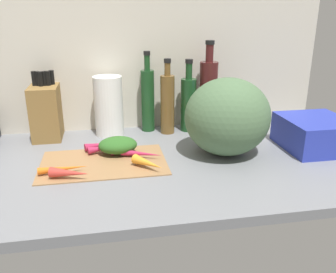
# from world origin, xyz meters

# --- Properties ---
(ground_plane) EXTENTS (1.70, 0.80, 0.03)m
(ground_plane) POSITION_xyz_m (0.00, 0.00, -0.01)
(ground_plane) COLOR slate
(wall_back) EXTENTS (1.70, 0.03, 0.60)m
(wall_back) POSITION_xyz_m (0.00, 0.39, 0.30)
(wall_back) COLOR beige
(wall_back) RESTS_ON ground_plane
(cutting_board) EXTENTS (0.42, 0.27, 0.01)m
(cutting_board) POSITION_xyz_m (-0.10, -0.00, 0.00)
(cutting_board) COLOR #997047
(cutting_board) RESTS_ON ground_plane
(carrot_0) EXTENTS (0.13, 0.07, 0.03)m
(carrot_0) POSITION_xyz_m (-0.20, -0.11, 0.02)
(carrot_0) COLOR red
(carrot_0) RESTS_ON cutting_board
(carrot_1) EXTENTS (0.10, 0.11, 0.03)m
(carrot_1) POSITION_xyz_m (0.04, -0.08, 0.02)
(carrot_1) COLOR orange
(carrot_1) RESTS_ON cutting_board
(carrot_2) EXTENTS (0.15, 0.03, 0.02)m
(carrot_2) POSITION_xyz_m (-0.23, -0.06, 0.02)
(carrot_2) COLOR orange
(carrot_2) RESTS_ON cutting_board
(carrot_3) EXTENTS (0.12, 0.12, 0.02)m
(carrot_3) POSITION_xyz_m (-0.02, 0.10, 0.02)
(carrot_3) COLOR #B2264C
(carrot_3) RESTS_ON cutting_board
(carrot_4) EXTENTS (0.12, 0.06, 0.03)m
(carrot_4) POSITION_xyz_m (-0.11, 0.11, 0.02)
(carrot_4) COLOR #B2264C
(carrot_4) RESTS_ON cutting_board
(carrot_5) EXTENTS (0.14, 0.08, 0.02)m
(carrot_5) POSITION_xyz_m (0.03, 0.01, 0.02)
(carrot_5) COLOR #B2264C
(carrot_5) RESTS_ON cutting_board
(carrot_6) EXTENTS (0.10, 0.11, 0.02)m
(carrot_6) POSITION_xyz_m (-0.06, 0.09, 0.02)
(carrot_6) COLOR orange
(carrot_6) RESTS_ON cutting_board
(carrot_7) EXTENTS (0.11, 0.05, 0.03)m
(carrot_7) POSITION_xyz_m (-0.11, 0.08, 0.02)
(carrot_7) COLOR #B2264C
(carrot_7) RESTS_ON cutting_board
(carrot_greens_pile) EXTENTS (0.14, 0.10, 0.06)m
(carrot_greens_pile) POSITION_xyz_m (-0.05, 0.07, 0.04)
(carrot_greens_pile) COLOR #2D6023
(carrot_greens_pile) RESTS_ON cutting_board
(winter_squash) EXTENTS (0.30, 0.28, 0.27)m
(winter_squash) POSITION_xyz_m (0.33, 0.01, 0.14)
(winter_squash) COLOR #4C6B47
(winter_squash) RESTS_ON ground_plane
(knife_block) EXTENTS (0.11, 0.17, 0.27)m
(knife_block) POSITION_xyz_m (-0.32, 0.30, 0.11)
(knife_block) COLOR olive
(knife_block) RESTS_ON ground_plane
(paper_towel_roll) EXTENTS (0.12, 0.12, 0.24)m
(paper_towel_roll) POSITION_xyz_m (-0.07, 0.30, 0.12)
(paper_towel_roll) COLOR white
(paper_towel_roll) RESTS_ON ground_plane
(bottle_0) EXTENTS (0.06, 0.06, 0.33)m
(bottle_0) POSITION_xyz_m (0.09, 0.32, 0.14)
(bottle_0) COLOR #19421E
(bottle_0) RESTS_ON ground_plane
(bottle_1) EXTENTS (0.06, 0.06, 0.31)m
(bottle_1) POSITION_xyz_m (0.17, 0.27, 0.13)
(bottle_1) COLOR brown
(bottle_1) RESTS_ON ground_plane
(bottle_2) EXTENTS (0.07, 0.07, 0.30)m
(bottle_2) POSITION_xyz_m (0.26, 0.29, 0.12)
(bottle_2) COLOR #19421E
(bottle_2) RESTS_ON ground_plane
(bottle_3) EXTENTS (0.08, 0.08, 0.37)m
(bottle_3) POSITION_xyz_m (0.34, 0.29, 0.15)
(bottle_3) COLOR #471919
(bottle_3) RESTS_ON ground_plane
(dish_rack) EXTENTS (0.23, 0.25, 0.11)m
(dish_rack) POSITION_xyz_m (0.67, 0.01, 0.06)
(dish_rack) COLOR #2838AD
(dish_rack) RESTS_ON ground_plane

